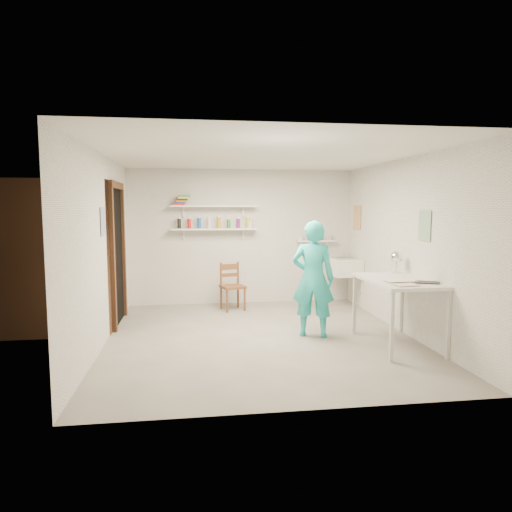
{
  "coord_description": "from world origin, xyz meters",
  "views": [
    {
      "loc": [
        -0.89,
        -5.88,
        1.73
      ],
      "look_at": [
        0.0,
        0.4,
        1.05
      ],
      "focal_mm": 32.0,
      "sensor_mm": 36.0,
      "label": 1
    }
  ],
  "objects": [
    {
      "name": "shelf_upper",
      "position": [
        -0.5,
        2.13,
        1.75
      ],
      "size": [
        1.5,
        0.22,
        0.03
      ],
      "primitive_type": "cube",
      "color": "white",
      "rests_on": "wall_back"
    },
    {
      "name": "desk_lamp",
      "position": [
        1.85,
        -0.1,
        1.06
      ],
      "size": [
        0.16,
        0.16,
        0.16
      ],
      "primitive_type": "sphere",
      "color": "silver",
      "rests_on": "work_table"
    },
    {
      "name": "poster_right_b",
      "position": [
        1.99,
        -0.55,
        1.5
      ],
      "size": [
        0.01,
        0.3,
        0.38
      ],
      "primitive_type": "cube",
      "color": "#3F724C",
      "rests_on": "wall_right"
    },
    {
      "name": "poster_right_a",
      "position": [
        1.99,
        1.8,
        1.55
      ],
      "size": [
        0.01,
        0.34,
        0.42
      ],
      "primitive_type": "cube",
      "color": "#995933",
      "rests_on": "wall_right"
    },
    {
      "name": "door_jamb_far",
      "position": [
        -1.97,
        1.55,
        1.0
      ],
      "size": [
        0.06,
        0.1,
        2.0
      ],
      "primitive_type": "cube",
      "color": "brown",
      "rests_on": "ground"
    },
    {
      "name": "papers",
      "position": [
        1.64,
        -0.6,
        0.85
      ],
      "size": [
        0.3,
        0.22,
        0.02
      ],
      "color": "silver",
      "rests_on": "work_table"
    },
    {
      "name": "doorway_recess",
      "position": [
        -1.99,
        1.05,
        1.0
      ],
      "size": [
        0.02,
        0.9,
        2.0
      ],
      "primitive_type": "cube",
      "color": "black",
      "rests_on": "wall_left"
    },
    {
      "name": "floor",
      "position": [
        0.0,
        0.0,
        -0.01
      ],
      "size": [
        4.0,
        4.5,
        0.02
      ],
      "primitive_type": "cube",
      "color": "slate",
      "rests_on": "ground"
    },
    {
      "name": "door_jamb_near",
      "position": [
        -1.97,
        0.55,
        1.0
      ],
      "size": [
        0.06,
        0.1,
        2.0
      ],
      "primitive_type": "cube",
      "color": "brown",
      "rests_on": "ground"
    },
    {
      "name": "door_lintel",
      "position": [
        -1.97,
        1.05,
        2.05
      ],
      "size": [
        0.06,
        1.05,
        0.1
      ],
      "primitive_type": "cube",
      "color": "brown",
      "rests_on": "wall_left"
    },
    {
      "name": "book_stack",
      "position": [
        -1.05,
        2.13,
        1.85
      ],
      "size": [
        0.28,
        0.14,
        0.17
      ],
      "color": "red",
      "rests_on": "shelf_upper"
    },
    {
      "name": "work_table",
      "position": [
        1.64,
        -0.6,
        0.42
      ],
      "size": [
        0.76,
        1.26,
        0.84
      ],
      "primitive_type": "cube",
      "color": "silver",
      "rests_on": "ground"
    },
    {
      "name": "man",
      "position": [
        0.71,
        -0.04,
        0.78
      ],
      "size": [
        0.66,
        0.54,
        1.56
      ],
      "primitive_type": "imported",
      "rotation": [
        0.0,
        0.0,
        2.8
      ],
      "color": "#28CBCA",
      "rests_on": "ground"
    },
    {
      "name": "shelf_lower",
      "position": [
        -0.5,
        2.13,
        1.35
      ],
      "size": [
        1.5,
        0.22,
        0.03
      ],
      "primitive_type": "cube",
      "color": "white",
      "rests_on": "wall_back"
    },
    {
      "name": "corridor_box",
      "position": [
        -2.7,
        1.05,
        1.05
      ],
      "size": [
        1.4,
        1.5,
        2.1
      ],
      "primitive_type": "cube",
      "color": "brown",
      "rests_on": "ground"
    },
    {
      "name": "ledge_shelf",
      "position": [
        1.35,
        2.17,
        1.12
      ],
      "size": [
        0.7,
        0.14,
        0.03
      ],
      "primitive_type": "cube",
      "color": "white",
      "rests_on": "wall_back"
    },
    {
      "name": "wall_back",
      "position": [
        0.0,
        2.26,
        1.2
      ],
      "size": [
        4.0,
        0.02,
        2.4
      ],
      "primitive_type": "cube",
      "color": "silver",
      "rests_on": "ground"
    },
    {
      "name": "wall_right",
      "position": [
        2.01,
        0.0,
        1.2
      ],
      "size": [
        0.02,
        4.5,
        2.4
      ],
      "primitive_type": "cube",
      "color": "silver",
      "rests_on": "ground"
    },
    {
      "name": "ledge_pots",
      "position": [
        1.35,
        2.17,
        1.18
      ],
      "size": [
        0.48,
        0.07,
        0.09
      ],
      "color": "silver",
      "rests_on": "ledge_shelf"
    },
    {
      "name": "spray_cans",
      "position": [
        -0.5,
        2.13,
        1.45
      ],
      "size": [
        1.29,
        0.06,
        0.17
      ],
      "color": "black",
      "rests_on": "shelf_lower"
    },
    {
      "name": "wall_clock",
      "position": [
        0.63,
        0.17,
        1.04
      ],
      "size": [
        0.28,
        0.13,
        0.28
      ],
      "primitive_type": "cylinder",
      "rotation": [
        1.57,
        0.0,
        -0.34
      ],
      "color": "beige",
      "rests_on": "man"
    },
    {
      "name": "wall_front",
      "position": [
        0.0,
        -2.26,
        1.2
      ],
      "size": [
        4.0,
        0.02,
        2.4
      ],
      "primitive_type": "cube",
      "color": "silver",
      "rests_on": "ground"
    },
    {
      "name": "wall_left",
      "position": [
        -2.01,
        0.0,
        1.2
      ],
      "size": [
        0.02,
        4.5,
        2.4
      ],
      "primitive_type": "cube",
      "color": "silver",
      "rests_on": "ground"
    },
    {
      "name": "poster_left",
      "position": [
        -1.99,
        0.05,
        1.55
      ],
      "size": [
        0.01,
        0.28,
        0.36
      ],
      "primitive_type": "cube",
      "color": "#334C7F",
      "rests_on": "wall_left"
    },
    {
      "name": "ceiling",
      "position": [
        0.0,
        0.0,
        2.41
      ],
      "size": [
        4.0,
        4.5,
        0.02
      ],
      "primitive_type": "cube",
      "color": "silver",
      "rests_on": "wall_back"
    },
    {
      "name": "belfast_sink",
      "position": [
        1.75,
        1.7,
        0.7
      ],
      "size": [
        0.48,
        0.6,
        0.3
      ],
      "primitive_type": "cube",
      "color": "white",
      "rests_on": "wall_right"
    },
    {
      "name": "wooden_chair",
      "position": [
        -0.22,
        1.67,
        0.4
      ],
      "size": [
        0.46,
        0.45,
        0.8
      ],
      "primitive_type": "cube",
      "rotation": [
        0.0,
        0.0,
        0.29
      ],
      "color": "brown",
      "rests_on": "ground"
    }
  ]
}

